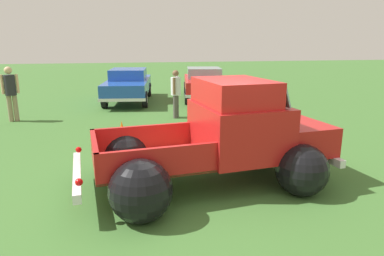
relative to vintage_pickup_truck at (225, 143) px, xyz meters
name	(u,v)px	position (x,y,z in m)	size (l,w,h in m)	color
ground_plane	(205,183)	(-0.39, -0.04, -0.76)	(80.00, 80.00, 0.00)	#3D6B2D
vintage_pickup_truck	(225,143)	(0.00, 0.00, 0.00)	(4.80, 3.17, 1.96)	black
show_car_0	(128,84)	(-1.54, 9.50, 0.03)	(2.39, 4.86, 1.43)	black
show_car_1	(204,82)	(1.89, 9.49, 0.02)	(2.47, 4.41, 1.43)	black
spectator_0	(176,91)	(-0.02, 5.73, 0.18)	(0.45, 0.52, 1.65)	#4C4742
spectator_1	(11,90)	(-5.41, 6.27, 0.28)	(0.54, 0.41, 1.81)	gray
lane_cone_0	(122,133)	(-1.88, 2.78, -0.45)	(0.36, 0.36, 0.63)	black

